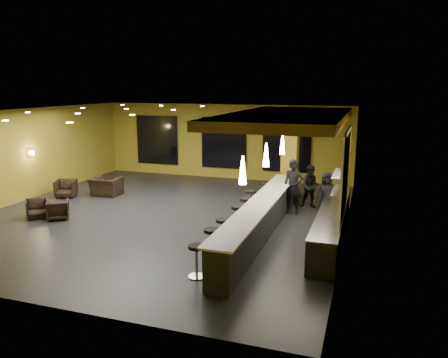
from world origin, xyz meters
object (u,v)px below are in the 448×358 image
(bar_counter, at_px, (261,219))
(bar_stool_2, at_px, (222,229))
(staff_a, at_px, (293,187))
(bar_stool_0, at_px, (196,257))
(bar_stool_5, at_px, (250,198))
(bar_stool_3, at_px, (238,216))
(armchair_b, at_px, (58,210))
(armchair_a, at_px, (37,208))
(bar_stool_4, at_px, (246,207))
(staff_c, at_px, (326,194))
(armchair_c, at_px, (66,188))
(column, at_px, (290,154))
(pendant_0, at_px, (243,170))
(staff_b, at_px, (311,187))
(pendant_2, at_px, (282,144))
(pendant_1, at_px, (266,155))
(prep_counter, at_px, (332,223))
(bar_stool_6, at_px, (265,191))
(bar_stool_1, at_px, (212,240))
(armchair_d, at_px, (106,186))

(bar_counter, distance_m, bar_stool_2, 1.39)
(staff_a, xyz_separation_m, bar_stool_0, (-1.23, -5.81, -0.45))
(staff_a, relative_size, bar_stool_5, 2.37)
(bar_stool_3, distance_m, bar_stool_5, 2.28)
(armchair_b, bearing_deg, bar_stool_5, 169.49)
(armchair_a, height_order, bar_stool_4, bar_stool_4)
(staff_c, bearing_deg, armchair_c, 164.06)
(bar_counter, height_order, column, column)
(armchair_a, bearing_deg, pendant_0, -53.79)
(pendant_0, xyz_separation_m, bar_stool_2, (-0.83, 0.88, -1.86))
(bar_counter, xyz_separation_m, staff_b, (0.99, 3.51, 0.29))
(staff_b, height_order, bar_stool_3, staff_b)
(staff_a, bearing_deg, column, 103.60)
(column, relative_size, pendant_2, 5.00)
(staff_c, distance_m, bar_stool_4, 2.93)
(column, bearing_deg, staff_c, -49.05)
(bar_stool_0, bearing_deg, pendant_1, 79.09)
(column, height_order, armchair_b, column)
(pendant_0, relative_size, armchair_b, 0.99)
(staff_a, bearing_deg, armchair_a, -158.61)
(bar_counter, height_order, staff_a, staff_a)
(prep_counter, bearing_deg, bar_stool_4, 168.93)
(staff_c, height_order, bar_stool_3, staff_c)
(prep_counter, height_order, bar_stool_2, prep_counter)
(staff_b, xyz_separation_m, bar_stool_6, (-1.68, -0.13, -0.25))
(pendant_2, distance_m, bar_stool_1, 5.58)
(pendant_0, distance_m, bar_stool_0, 2.35)
(bar_stool_4, bearing_deg, bar_stool_5, 97.54)
(bar_stool_0, bearing_deg, staff_c, 68.88)
(bar_stool_0, xyz_separation_m, bar_stool_6, (0.04, 6.64, 0.03))
(bar_stool_4, height_order, bar_stool_5, bar_stool_4)
(bar_stool_4, bearing_deg, staff_c, 36.01)
(armchair_d, bearing_deg, bar_stool_0, 134.08)
(staff_c, relative_size, bar_stool_0, 1.92)
(bar_stool_0, xyz_separation_m, bar_stool_3, (0.04, 3.20, 0.05))
(armchair_c, relative_size, bar_stool_0, 0.99)
(column, distance_m, armchair_a, 9.31)
(pendant_2, height_order, armchair_c, pendant_2)
(staff_b, xyz_separation_m, armchair_b, (-7.80, -4.03, -0.46))
(column, height_order, bar_stool_1, column)
(bar_counter, distance_m, bar_stool_3, 0.69)
(pendant_0, xyz_separation_m, bar_stool_0, (-0.73, -1.26, -1.85))
(bar_stool_2, bearing_deg, armchair_c, 157.81)
(bar_stool_2, xyz_separation_m, bar_stool_3, (0.14, 1.06, 0.07))
(pendant_2, height_order, staff_c, pendant_2)
(staff_c, relative_size, bar_stool_6, 1.80)
(armchair_d, bearing_deg, bar_stool_2, 145.74)
(armchair_a, height_order, armchair_b, same)
(bar_stool_5, bearing_deg, bar_stool_3, -84.09)
(armchair_b, xyz_separation_m, bar_stool_2, (5.98, -0.60, 0.16))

